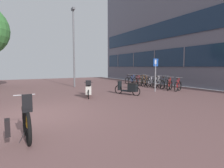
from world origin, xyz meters
name	(u,v)px	position (x,y,z in m)	size (l,w,h in m)	color
ground	(76,111)	(1.43, 0.00, -0.02)	(21.00, 40.00, 0.13)	#353136
bicycle_foreground	(25,122)	(-0.45, -2.19, 0.41)	(0.67, 1.48, 1.14)	black
bicycle_rack_00	(178,86)	(9.38, 2.00, 0.34)	(1.26, 0.58, 0.97)	black
bicycle_rack_01	(170,85)	(9.31, 2.69, 0.34)	(1.23, 0.70, 0.98)	black
bicycle_rack_02	(164,84)	(9.48, 3.38, 0.36)	(1.38, 0.59, 1.02)	black
bicycle_rack_03	(158,83)	(9.44, 4.08, 0.36)	(1.41, 0.50, 1.02)	black
bicycle_rack_04	(150,83)	(9.31, 4.77, 0.33)	(1.22, 0.54, 0.93)	black
bicycle_rack_05	(146,82)	(9.36, 5.47, 0.35)	(1.33, 0.52, 1.00)	black
bicycle_rack_06	(142,81)	(9.58, 6.16, 0.36)	(1.45, 0.48, 1.03)	black
bicycle_rack_07	(138,81)	(9.59, 6.86, 0.34)	(1.27, 0.53, 0.97)	black
bicycle_rack_08	(133,81)	(9.48, 7.55, 0.34)	(1.31, 0.56, 0.98)	black
bicycle_rack_09	(129,80)	(9.49, 8.25, 0.34)	(1.21, 0.59, 0.95)	black
scooter_near	(129,88)	(5.43, 2.20, 0.39)	(0.87, 1.74, 0.85)	black
scooter_mid	(88,89)	(2.95, 2.51, 0.45)	(0.90, 1.70, 1.00)	black
parking_sign	(155,71)	(7.72, 2.46, 1.39)	(0.40, 0.07, 2.22)	gray
lamp_post	(74,44)	(3.85, 7.99, 3.53)	(0.20, 0.52, 6.42)	slate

